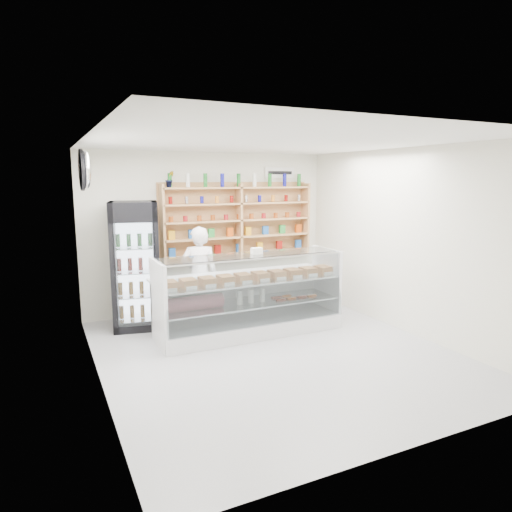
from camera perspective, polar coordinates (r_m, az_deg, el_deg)
room at (r=5.98m, az=2.40°, el=0.62°), size 5.00×5.00×5.00m
display_counter at (r=7.01m, az=-0.84°, el=-6.90°), size 2.82×0.84×1.23m
shop_worker at (r=7.39m, az=-7.09°, el=-2.46°), size 0.67×0.54×1.60m
drinks_cooler at (r=7.38m, az=-14.84°, el=-1.12°), size 0.84×0.82×2.00m
wall_shelving at (r=8.27m, az=-2.15°, el=4.47°), size 2.84×0.28×1.33m
potted_plant at (r=7.82m, az=-10.73°, el=9.42°), size 0.17×0.14×0.27m
security_mirror at (r=6.45m, az=-20.53°, el=10.04°), size 0.15×0.50×0.50m
wall_sign at (r=8.75m, az=2.97°, el=10.35°), size 0.62×0.03×0.20m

